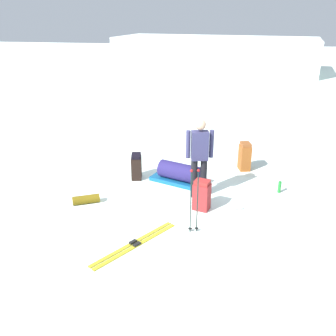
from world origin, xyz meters
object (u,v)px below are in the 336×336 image
Objects in this scene: ski_poles_planted_near at (194,198)px; gear_sled at (179,174)px; backpack_large_dark at (202,195)px; thermos_bottle at (279,187)px; skier_standing at (200,154)px; backpack_bright at (136,167)px; ski_pair_near at (135,244)px; backpack_small_spare at (245,157)px; sleeping_mat_rolled at (86,199)px.

gear_sled is (-0.57, 1.97, -0.46)m from ski_poles_planted_near.
ski_poles_planted_near reaches higher than backpack_large_dark.
ski_poles_planted_near is at bearing -131.22° from thermos_bottle.
gear_sled reaches higher than thermos_bottle.
skier_standing reaches higher than backpack_bright.
skier_standing reaches higher than thermos_bottle.
backpack_bright is (-1.54, 0.66, -0.66)m from skier_standing.
skier_standing is 1.98m from thermos_bottle.
thermos_bottle is at bearing 43.96° from ski_pair_near.
skier_standing reaches higher than ski_pair_near.
backpack_small_spare is 0.49× the size of gear_sled.
backpack_bright is at bearing 156.84° from skier_standing.
ski_poles_planted_near is 4.69× the size of thermos_bottle.
backpack_bright is at bearing -158.15° from backpack_small_spare.
skier_standing is at bearing -164.20° from thermos_bottle.
ski_pair_near is 2.28× the size of backpack_small_spare.
backpack_bright is at bearing 104.25° from ski_pair_near.
skier_standing is 3.09× the size of sleeping_mat_rolled.
sleeping_mat_rolled is at bearing -143.04° from backpack_small_spare.
ski_poles_planted_near is 2.10m from gear_sled.
thermos_bottle is (2.23, -0.08, -0.09)m from gear_sled.
backpack_small_spare reaches higher than ski_pair_near.
skier_standing is at bearing 92.66° from ski_poles_planted_near.
gear_sled is at bearing 178.06° from thermos_bottle.
ski_poles_planted_near reaches higher than thermos_bottle.
backpack_bright is (-1.66, 1.22, -0.01)m from backpack_large_dark.
sleeping_mat_rolled is (-0.70, -1.41, -0.21)m from backpack_bright.
skier_standing is 1.44m from ski_poles_planted_near.
ski_poles_planted_near reaches higher than backpack_small_spare.
backpack_bright reaches higher than gear_sled.
gear_sled is at bearing -5.14° from backpack_bright.
ski_pair_near is 2.93× the size of sleeping_mat_rolled.
sleeping_mat_rolled is (-2.31, 0.66, -0.59)m from ski_poles_planted_near.
ski_pair_near is at bearing -113.20° from skier_standing.
backpack_bright is 0.50× the size of ski_poles_planted_near.
sleeping_mat_rolled is 4.16m from thermos_bottle.
skier_standing is 6.54× the size of thermos_bottle.
backpack_large_dark is 0.93m from ski_poles_planted_near.
ski_poles_planted_near reaches higher than backpack_bright.
ski_pair_near is 1.13× the size of gear_sled.
ski_pair_near is at bearing -97.91° from gear_sled.
ski_poles_planted_near is at bearing -15.86° from sleeping_mat_rolled.
ski_pair_near is at bearing -75.75° from backpack_bright.
backpack_small_spare is (0.85, 2.22, 0.04)m from backpack_large_dark.
backpack_bright is 1.11× the size of sleeping_mat_rolled.
sleeping_mat_rolled is (-1.74, -1.32, -0.13)m from gear_sled.
backpack_small_spare is 1.41m from thermos_bottle.
thermos_bottle is (0.76, -1.17, -0.22)m from backpack_small_spare.
gear_sled is (1.03, -0.09, -0.07)m from backpack_bright.
backpack_small_spare is at bearing 36.96° from sleeping_mat_rolled.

